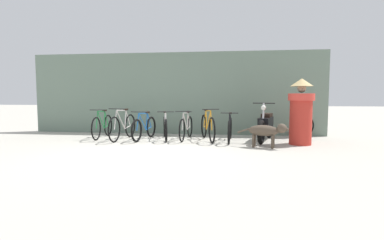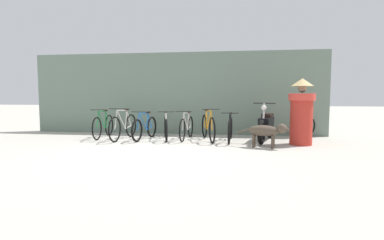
{
  "view_description": "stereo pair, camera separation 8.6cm",
  "coord_description": "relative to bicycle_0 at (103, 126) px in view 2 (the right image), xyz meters",
  "views": [
    {
      "loc": [
        1.89,
        -6.19,
        1.26
      ],
      "look_at": [
        0.91,
        1.15,
        0.65
      ],
      "focal_mm": 28.0,
      "sensor_mm": 36.0,
      "label": 1
    },
    {
      "loc": [
        1.97,
        -6.18,
        1.26
      ],
      "look_at": [
        0.91,
        1.15,
        0.65
      ],
      "focal_mm": 28.0,
      "sensor_mm": 36.0,
      "label": 2
    }
  ],
  "objects": [
    {
      "name": "shop_wall_back",
      "position": [
        1.9,
        1.3,
        0.96
      ],
      "size": [
        9.62,
        0.2,
        2.64
      ],
      "color": "slate",
      "rests_on": "ground"
    },
    {
      "name": "bicycle_5",
      "position": [
        3.12,
        -0.05,
        0.01
      ],
      "size": [
        0.61,
        1.7,
        0.9
      ],
      "rotation": [
        0.0,
        0.0,
        -1.28
      ],
      "color": "black",
      "rests_on": "ground"
    },
    {
      "name": "motorcycle",
      "position": [
        4.73,
        0.05,
        0.08
      ],
      "size": [
        0.7,
        1.87,
        1.07
      ],
      "rotation": [
        0.0,
        0.0,
        -1.85
      ],
      "color": "black",
      "rests_on": "ground"
    },
    {
      "name": "bicycle_4",
      "position": [
        2.5,
        0.04,
        -0.01
      ],
      "size": [
        0.46,
        1.65,
        0.83
      ],
      "rotation": [
        0.0,
        0.0,
        -1.64
      ],
      "color": "black",
      "rests_on": "ground"
    },
    {
      "name": "bicycle_1",
      "position": [
        0.72,
        -0.24,
        0.02
      ],
      "size": [
        0.46,
        1.74,
        0.91
      ],
      "rotation": [
        0.0,
        0.0,
        -1.65
      ],
      "color": "black",
      "rests_on": "ground"
    },
    {
      "name": "bicycle_0",
      "position": [
        0.0,
        0.0,
        0.0
      ],
      "size": [
        0.46,
        1.62,
        0.86
      ],
      "rotation": [
        0.0,
        0.0,
        -1.51
      ],
      "color": "black",
      "rests_on": "ground"
    },
    {
      "name": "spare_tire_left",
      "position": [
        5.98,
        1.05,
        -0.02
      ],
      "size": [
        0.65,
        0.25,
        0.67
      ],
      "rotation": [
        0.0,
        0.0,
        0.33
      ],
      "color": "black",
      "rests_on": "ground"
    },
    {
      "name": "bicycle_2",
      "position": [
        1.32,
        -0.16,
        -0.02
      ],
      "size": [
        0.46,
        1.61,
        0.82
      ],
      "rotation": [
        0.0,
        0.0,
        -1.71
      ],
      "color": "black",
      "rests_on": "ground"
    },
    {
      "name": "stray_dog",
      "position": [
        4.62,
        -1.09,
        0.06
      ],
      "size": [
        1.19,
        0.5,
        0.6
      ],
      "rotation": [
        0.0,
        0.0,
        5.98
      ],
      "color": "#4C3F33",
      "rests_on": "ground"
    },
    {
      "name": "bicycle_3",
      "position": [
        1.9,
        0.01,
        -0.02
      ],
      "size": [
        0.56,
        1.66,
        0.82
      ],
      "rotation": [
        0.0,
        0.0,
        -1.31
      ],
      "color": "black",
      "rests_on": "ground"
    },
    {
      "name": "person_in_robes",
      "position": [
        5.54,
        -0.45,
        0.5
      ],
      "size": [
        0.8,
        0.8,
        1.69
      ],
      "rotation": [
        0.0,
        0.0,
        3.4
      ],
      "color": "#B72D23",
      "rests_on": "ground"
    },
    {
      "name": "ground_plane",
      "position": [
        1.9,
        -2.19,
        -0.36
      ],
      "size": [
        60.0,
        60.0,
        0.0
      ],
      "primitive_type": "plane",
      "color": "#B7B2A5"
    },
    {
      "name": "bicycle_6",
      "position": [
        3.74,
        -0.15,
        -0.02
      ],
      "size": [
        0.46,
        1.68,
        0.81
      ],
      "rotation": [
        0.0,
        0.0,
        -1.61
      ],
      "color": "black",
      "rests_on": "ground"
    }
  ]
}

